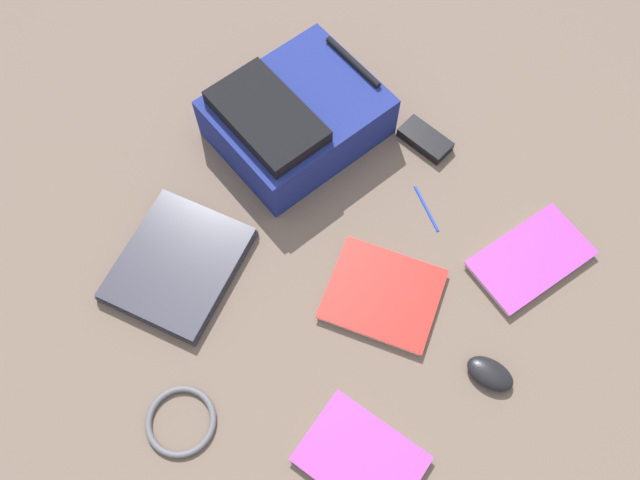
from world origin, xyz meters
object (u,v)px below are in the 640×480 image
pen_blue (427,208)px  computer_mouse (490,374)px  book_comic (531,259)px  book_manual (361,459)px  book_red (383,295)px  backpack (295,117)px  laptop (178,264)px  power_brick (425,139)px  cable_coil (181,421)px

pen_blue → computer_mouse: bearing=-131.3°
book_comic → book_manual: 0.61m
book_comic → book_manual: (-0.61, 0.09, 0.00)m
book_red → book_manual: bearing=-155.3°
computer_mouse → book_manual: bearing=153.3°
backpack → book_comic: (0.02, -0.67, -0.06)m
laptop → computer_mouse: computer_mouse is taller
laptop → book_red: (0.21, -0.44, -0.01)m
laptop → power_brick: laptop is taller
computer_mouse → power_brick: 0.62m
laptop → book_red: 0.48m
book_manual → laptop: bearing=77.8°
laptop → computer_mouse: (0.18, -0.73, 0.00)m
book_red → computer_mouse: 0.29m
power_brick → laptop: bearing=154.2°
laptop → cable_coil: size_ratio=2.30×
computer_mouse → book_red: bearing=82.1°
computer_mouse → book_comic: bearing=6.6°
pen_blue → book_manual: bearing=-162.6°
book_manual → backpack: bearing=44.5°
power_brick → cable_coil: bearing=175.5°
laptop → book_manual: laptop is taller
book_comic → pen_blue: 0.27m
backpack → book_red: size_ratio=1.59×
laptop → book_red: laptop is taller
backpack → book_red: (-0.25, -0.42, -0.06)m
book_manual → cable_coil: (-0.15, 0.36, -0.00)m
computer_mouse → laptop: bearing=101.2°
laptop → cable_coil: bearing=-140.0°
laptop → book_red: bearing=-64.8°
cable_coil → backpack: bearing=16.6°
backpack → computer_mouse: size_ratio=4.42×
book_red → computer_mouse: computer_mouse is taller
laptop → pen_blue: size_ratio=2.61×
laptop → book_manual: bearing=-102.2°
laptop → power_brick: (0.63, -0.30, -0.00)m
book_red → power_brick: 0.44m
book_comic → power_brick: (0.15, 0.37, 0.00)m
pen_blue → backpack: bearing=90.3°
backpack → computer_mouse: (-0.28, -0.71, -0.06)m
book_manual → power_brick: power_brick is taller
book_comic → computer_mouse: size_ratio=3.00×
cable_coil → pen_blue: bearing=-13.2°
book_comic → pen_blue: bearing=93.6°
book_comic → laptop: bearing=125.2°
backpack → pen_blue: size_ratio=3.51×
backpack → pen_blue: (0.00, -0.39, -0.07)m
book_comic → book_red: 0.36m
backpack → book_red: bearing=-120.9°
book_red → pen_blue: 0.26m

